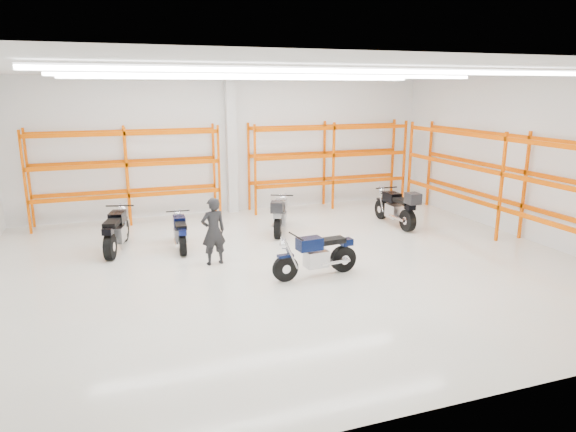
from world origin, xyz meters
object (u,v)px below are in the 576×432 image
object	(u,v)px
standing_man	(213,231)
structural_column	(231,146)
motorcycle_back_a	(116,232)
motorcycle_back_b	(180,233)
motorcycle_main	(319,256)
motorcycle_back_d	(398,208)
motorcycle_back_c	(280,216)

from	to	relation	value
standing_man	structural_column	size ratio (longest dim) A/B	0.36
standing_man	motorcycle_back_a	bearing A→B (deg)	-48.00
motorcycle_back_b	structural_column	world-z (taller)	structural_column
motorcycle_main	motorcycle_back_d	distance (m)	5.01
motorcycle_back_d	structural_column	xyz separation A→B (m)	(-4.28, 3.57, 1.68)
motorcycle_main	motorcycle_back_a	bearing A→B (deg)	141.31
motorcycle_back_b	structural_column	xyz separation A→B (m)	(2.28, 3.67, 1.82)
motorcycle_back_c	structural_column	xyz separation A→B (m)	(-0.65, 3.10, 1.72)
motorcycle_back_b	structural_column	bearing A→B (deg)	58.09
standing_man	motorcycle_back_c	bearing A→B (deg)	-146.93
standing_man	structural_column	distance (m)	5.59
structural_column	motorcycle_back_a	bearing A→B (deg)	-139.63
motorcycle_back_d	standing_man	xyz separation A→B (m)	(-5.97, -1.57, 0.25)
motorcycle_main	motorcycle_back_b	xyz separation A→B (m)	(-2.66, 3.04, -0.04)
standing_man	structural_column	world-z (taller)	structural_column
motorcycle_back_a	motorcycle_back_d	size ratio (longest dim) A/B	0.94
motorcycle_back_a	motorcycle_back_c	distance (m)	4.53
motorcycle_back_c	standing_man	xyz separation A→B (m)	(-2.34, -2.04, 0.29)
motorcycle_main	structural_column	world-z (taller)	structural_column
motorcycle_main	motorcycle_back_c	distance (m)	3.62
motorcycle_main	standing_man	bearing A→B (deg)	142.82
motorcycle_back_c	standing_man	distance (m)	3.12
motorcycle_back_a	structural_column	size ratio (longest dim) A/B	0.48
motorcycle_back_c	motorcycle_back_d	bearing A→B (deg)	-7.36
standing_man	motorcycle_back_d	bearing A→B (deg)	-173.23
standing_man	structural_column	bearing A→B (deg)	-116.16
motorcycle_back_c	standing_man	size ratio (longest dim) A/B	1.25
motorcycle_back_c	structural_column	size ratio (longest dim) A/B	0.45
motorcycle_back_d	structural_column	world-z (taller)	structural_column
motorcycle_back_c	motorcycle_back_a	bearing A→B (deg)	-177.50
motorcycle_back_a	motorcycle_back_d	bearing A→B (deg)	-1.90
motorcycle_main	standing_man	world-z (taller)	standing_man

